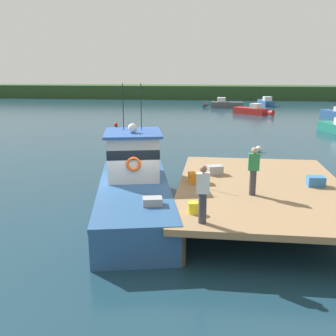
# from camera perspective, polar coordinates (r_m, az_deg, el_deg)

# --- Properties ---
(ground_plane) EXTENTS (200.00, 200.00, 0.00)m
(ground_plane) POSITION_cam_1_polar(r_m,az_deg,el_deg) (15.38, -5.09, -6.16)
(ground_plane) COLOR #193847
(dock) EXTENTS (6.00, 9.00, 1.20)m
(dock) POSITION_cam_1_polar(r_m,az_deg,el_deg) (14.81, 13.31, -2.91)
(dock) COLOR #4C3D2D
(dock) RESTS_ON ground
(main_fishing_boat) EXTENTS (4.20, 9.96, 4.80)m
(main_fishing_boat) POSITION_cam_1_polar(r_m,az_deg,el_deg) (14.96, -4.95, -2.67)
(main_fishing_boat) COLOR #285184
(main_fishing_boat) RESTS_ON ground
(crate_stack_mid_dock) EXTENTS (0.62, 0.47, 0.36)m
(crate_stack_mid_dock) POSITION_cam_1_polar(r_m,az_deg,el_deg) (15.20, 20.64, -1.81)
(crate_stack_mid_dock) COLOR #3370B2
(crate_stack_mid_dock) RESTS_ON dock
(crate_single_by_cleat) EXTENTS (0.68, 0.57, 0.38)m
(crate_single_by_cleat) POSITION_cam_1_polar(r_m,az_deg,el_deg) (14.68, 4.21, -1.41)
(crate_single_by_cleat) COLOR orange
(crate_single_by_cleat) RESTS_ON dock
(crate_stack_near_edge) EXTENTS (0.72, 0.63, 0.36)m
(crate_stack_near_edge) POSITION_cam_1_polar(r_m,az_deg,el_deg) (15.94, 6.78, -0.28)
(crate_stack_near_edge) COLOR #9E9EA3
(crate_stack_near_edge) RESTS_ON dock
(bait_bucket) EXTENTS (0.32, 0.32, 0.34)m
(bait_bucket) POSITION_cam_1_polar(r_m,az_deg,el_deg) (11.60, 3.67, -5.78)
(bait_bucket) COLOR yellow
(bait_bucket) RESTS_ON dock
(deckhand_by_the_boat) EXTENTS (0.36, 0.22, 1.63)m
(deckhand_by_the_boat) POSITION_cam_1_polar(r_m,az_deg,el_deg) (13.37, 12.28, -0.30)
(deckhand_by_the_boat) COLOR #383842
(deckhand_by_the_boat) RESTS_ON dock
(deckhand_further_back) EXTENTS (0.36, 0.22, 1.63)m
(deckhand_further_back) POSITION_cam_1_polar(r_m,az_deg,el_deg) (10.70, 5.07, -3.64)
(deckhand_further_back) COLOR #383842
(deckhand_further_back) RESTS_ON dock
(moored_boat_near_channel) EXTENTS (4.78, 4.10, 1.34)m
(moored_boat_near_channel) POSITION_cam_1_polar(r_m,az_deg,el_deg) (49.30, 12.20, 8.14)
(moored_boat_near_channel) COLOR red
(moored_boat_near_channel) RESTS_ON ground
(moored_boat_far_left) EXTENTS (2.13, 5.55, 1.39)m
(moored_boat_far_left) POSITION_cam_1_polar(r_m,az_deg,el_deg) (61.79, 14.07, 9.19)
(moored_boat_far_left) COLOR #285184
(moored_boat_far_left) RESTS_ON ground
(moored_boat_outer_mooring) EXTENTS (5.67, 1.50, 1.44)m
(moored_boat_outer_mooring) POSITION_cam_1_polar(r_m,az_deg,el_deg) (57.35, 8.12, 9.14)
(moored_boat_outer_mooring) COLOR #4C4C51
(moored_boat_outer_mooring) RESTS_ON ground
(mooring_buoy_inshore) EXTENTS (0.42, 0.42, 0.42)m
(mooring_buoy_inshore) POSITION_cam_1_polar(r_m,az_deg,el_deg) (26.61, 13.01, 2.69)
(mooring_buoy_inshore) COLOR silver
(mooring_buoy_inshore) RESTS_ON ground
(mooring_buoy_channel_marker) EXTENTS (0.36, 0.36, 0.36)m
(mooring_buoy_channel_marker) POSITION_cam_1_polar(r_m,az_deg,el_deg) (38.26, -7.57, 6.27)
(mooring_buoy_channel_marker) COLOR red
(mooring_buoy_channel_marker) RESTS_ON ground
(far_shoreline) EXTENTS (120.00, 8.00, 2.40)m
(far_shoreline) POSITION_cam_1_polar(r_m,az_deg,el_deg) (76.27, 4.78, 10.96)
(far_shoreline) COLOR #284723
(far_shoreline) RESTS_ON ground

